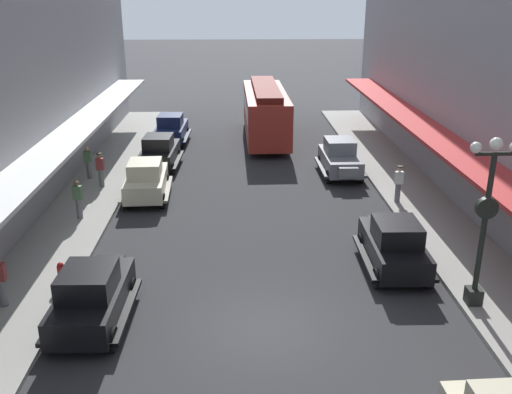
# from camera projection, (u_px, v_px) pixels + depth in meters

# --- Properties ---
(ground_plane) EXTENTS (200.00, 200.00, 0.00)m
(ground_plane) POSITION_uv_depth(u_px,v_px,m) (264.00, 328.00, 16.15)
(ground_plane) COLOR #2D2D30
(parked_car_0) EXTENTS (2.21, 4.29, 1.84)m
(parked_car_0) POSITION_uv_depth(u_px,v_px,m) (394.00, 244.00, 19.29)
(parked_car_0) COLOR black
(parked_car_0) RESTS_ON ground
(parked_car_1) EXTENTS (2.29, 4.31, 1.84)m
(parked_car_1) POSITION_uv_depth(u_px,v_px,m) (146.00, 179.00, 25.90)
(parked_car_1) COLOR beige
(parked_car_1) RESTS_ON ground
(parked_car_2) EXTENTS (2.18, 4.27, 1.84)m
(parked_car_2) POSITION_uv_depth(u_px,v_px,m) (340.00, 157.00, 29.28)
(parked_car_2) COLOR slate
(parked_car_2) RESTS_ON ground
(parked_car_3) EXTENTS (2.28, 4.31, 1.84)m
(parked_car_3) POSITION_uv_depth(u_px,v_px,m) (159.00, 151.00, 30.36)
(parked_car_3) COLOR black
(parked_car_3) RESTS_ON ground
(parked_car_4) EXTENTS (2.25, 4.30, 1.84)m
(parked_car_4) POSITION_uv_depth(u_px,v_px,m) (171.00, 128.00, 35.39)
(parked_car_4) COLOR #19234C
(parked_car_4) RESTS_ON ground
(parked_car_5) EXTENTS (2.22, 4.29, 1.84)m
(parked_car_5) POSITION_uv_depth(u_px,v_px,m) (92.00, 294.00, 16.08)
(parked_car_5) COLOR black
(parked_car_5) RESTS_ON ground
(streetcar) EXTENTS (2.63, 9.63, 3.46)m
(streetcar) POSITION_uv_depth(u_px,v_px,m) (265.00, 110.00, 35.79)
(streetcar) COLOR #A52D23
(streetcar) RESTS_ON ground
(lamp_post_with_clock) EXTENTS (1.42, 0.44, 5.16)m
(lamp_post_with_clock) POSITION_uv_depth(u_px,v_px,m) (485.00, 216.00, 16.19)
(lamp_post_with_clock) COLOR black
(lamp_post_with_clock) RESTS_ON sidewalk_right
(fire_hydrant) EXTENTS (0.24, 0.24, 0.82)m
(fire_hydrant) POSITION_uv_depth(u_px,v_px,m) (61.00, 274.00, 18.05)
(fire_hydrant) COLOR #B21E19
(fire_hydrant) RESTS_ON sidewalk_left
(pedestrian_0) EXTENTS (0.36, 0.24, 1.64)m
(pedestrian_0) POSITION_uv_depth(u_px,v_px,m) (88.00, 162.00, 28.25)
(pedestrian_0) COLOR slate
(pedestrian_0) RESTS_ON sidewalk_left
(pedestrian_1) EXTENTS (0.36, 0.28, 1.67)m
(pedestrian_1) POSITION_uv_depth(u_px,v_px,m) (100.00, 169.00, 27.04)
(pedestrian_1) COLOR slate
(pedestrian_1) RESTS_ON sidewalk_left
(pedestrian_2) EXTENTS (0.36, 0.24, 1.64)m
(pedestrian_2) POSITION_uv_depth(u_px,v_px,m) (78.00, 199.00, 23.26)
(pedestrian_2) COLOR slate
(pedestrian_2) RESTS_ON sidewalk_left
(pedestrian_3) EXTENTS (0.36, 0.24, 1.64)m
(pedestrian_3) POSITION_uv_depth(u_px,v_px,m) (0.00, 281.00, 16.74)
(pedestrian_3) COLOR slate
(pedestrian_3) RESTS_ON sidewalk_left
(pedestrian_5) EXTENTS (0.36, 0.28, 1.67)m
(pedestrian_5) POSITION_uv_depth(u_px,v_px,m) (398.00, 183.00, 25.08)
(pedestrian_5) COLOR slate
(pedestrian_5) RESTS_ON sidewalk_right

